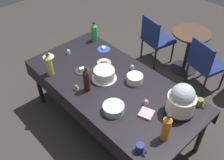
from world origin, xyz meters
name	(u,v)px	position (x,y,z in m)	size (l,w,h in m)	color
ground	(112,124)	(0.00, 0.00, 0.00)	(9.00, 9.00, 0.00)	#383330
potluck_table	(112,87)	(0.00, 0.00, 0.69)	(2.20, 1.10, 0.75)	black
frosted_layer_cake	(104,74)	(-0.13, -0.01, 0.82)	(0.30, 0.30, 0.14)	silver
slow_cooker	(181,101)	(0.81, 0.21, 0.92)	(0.30, 0.30, 0.37)	black
glass_salad_bowl	(114,108)	(0.33, -0.29, 0.79)	(0.23, 0.23, 0.08)	#B2C6BC
ceramic_snack_bowl	(135,79)	(0.16, 0.22, 0.80)	(0.19, 0.19, 0.09)	silver
dessert_plate_cream	(48,56)	(-0.96, -0.27, 0.76)	(0.15, 0.15, 0.06)	beige
dessert_plate_charcoal	(82,70)	(-0.42, -0.12, 0.76)	(0.18, 0.18, 0.05)	#2D2D33
dessert_plate_cobalt	(104,49)	(-0.59, 0.39, 0.76)	(0.18, 0.18, 0.04)	#2D4CB2
dessert_plate_sage	(104,62)	(-0.36, 0.19, 0.76)	(0.18, 0.18, 0.05)	#8CA87F
cupcake_rose	(146,102)	(0.50, 0.04, 0.78)	(0.05, 0.05, 0.07)	beige
cupcake_mint	(76,87)	(-0.20, -0.37, 0.78)	(0.05, 0.05, 0.07)	beige
cupcake_lemon	(68,52)	(-0.84, -0.03, 0.78)	(0.05, 0.05, 0.07)	beige
cupcake_cocoa	(132,67)	(-0.02, 0.36, 0.78)	(0.05, 0.05, 0.07)	beige
soda_bottle_orange_juice	(166,128)	(0.91, -0.17, 0.90)	(0.08, 0.08, 0.33)	orange
soda_bottle_lime_soda	(94,32)	(-0.86, 0.45, 0.89)	(0.08, 0.08, 0.30)	green
soda_bottle_cola	(87,80)	(-0.11, -0.28, 0.90)	(0.08, 0.08, 0.33)	#33190F
soda_bottle_ginger_ale	(49,65)	(-0.64, -0.43, 0.89)	(0.09, 0.09, 0.30)	gold
coffee_mug_olive	(200,102)	(0.90, 0.45, 0.79)	(0.11, 0.07, 0.09)	olive
coffee_mug_navy	(140,148)	(0.85, -0.44, 0.79)	(0.12, 0.08, 0.09)	navy
paper_napkin_stack	(146,114)	(0.60, -0.07, 0.76)	(0.14, 0.14, 0.02)	pink
maroon_chair_left	(155,37)	(-0.57, 1.51, 0.49)	(0.52, 0.52, 0.85)	navy
maroon_chair_right	(205,62)	(0.38, 1.52, 0.49)	(0.54, 0.54, 0.85)	navy
round_cafe_table	(189,44)	(-0.05, 1.74, 0.50)	(0.60, 0.60, 0.72)	#473323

